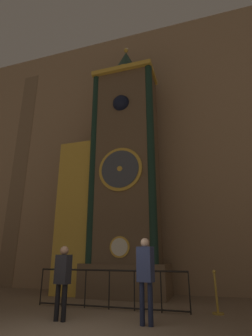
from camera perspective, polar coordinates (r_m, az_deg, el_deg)
The scene contains 6 objects.
cathedral_back_wall at distance 12.18m, azimuth 3.37°, elevation 5.39°, with size 24.00×0.32×12.62m.
clock_tower at distance 10.60m, azimuth -2.26°, elevation -2.04°, with size 4.28×1.80×10.76m.
railing_fence at distance 7.96m, azimuth -3.68°, elevation -24.37°, with size 4.38×0.05×1.01m.
visitor_near at distance 6.73m, azimuth -13.61°, elevation -21.66°, with size 0.37×0.28×1.60m.
visitor_far at distance 6.17m, azimuth 4.28°, elevation -21.52°, with size 0.38×0.29×1.76m.
stanchion_post at distance 7.71m, azimuth 19.16°, elevation -25.41°, with size 0.28×0.28×1.03m.
Camera 1 is at (2.57, -4.25, 1.40)m, focal length 28.00 mm.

